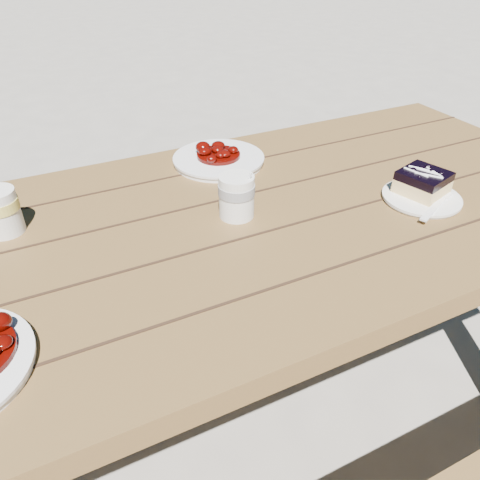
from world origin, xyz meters
name	(u,v)px	position (x,y,z in m)	size (l,w,h in m)	color
ground	(207,438)	(0.00, 0.00, 0.00)	(60.00, 60.00, 0.00)	gray
picnic_table	(197,288)	(0.00, 0.00, 0.59)	(2.00, 1.55, 0.75)	brown
dessert_plate	(421,198)	(0.51, -0.12, 0.76)	(0.17, 0.17, 0.01)	white
blueberry_cake	(423,182)	(0.52, -0.11, 0.79)	(0.12, 0.12, 0.06)	#F6D286
fork_dessert	(434,208)	(0.49, -0.18, 0.76)	(0.03, 0.16, 0.01)	white
coffee_cup	(237,196)	(0.10, 0.01, 0.80)	(0.07, 0.07, 0.09)	white
second_plate	(219,160)	(0.18, 0.27, 0.76)	(0.23, 0.23, 0.02)	white
second_stew	(218,150)	(0.18, 0.27, 0.79)	(0.11, 0.11, 0.04)	#490602
second_cup	(1,212)	(-0.35, 0.16, 0.80)	(0.07, 0.07, 0.09)	white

